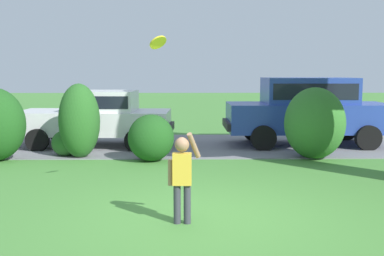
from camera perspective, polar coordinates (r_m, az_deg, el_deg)
ground_plane at (r=7.20m, az=1.53°, el=-10.27°), size 80.00×80.00×0.00m
driveway_strip at (r=13.77m, az=0.38°, el=-2.03°), size 28.00×4.40×0.02m
shrub_centre_left at (r=12.09m, az=-13.38°, el=0.39°), size 1.25×1.09×1.81m
shrub_centre at (r=11.34m, az=-4.85°, el=-1.17°), size 1.08×1.00×1.10m
shrub_centre_right at (r=11.97m, az=14.25°, el=0.55°), size 1.45×1.44×1.72m
parked_sedan at (r=13.81m, az=-11.06°, el=1.37°), size 4.46×2.22×1.56m
parked_suv at (r=14.06m, az=13.48°, el=2.35°), size 4.70×2.11×1.92m
child_thrower at (r=6.67m, az=-1.17°, el=-5.29°), size 0.46×0.26×1.29m
frisbee at (r=7.65m, az=-4.02°, el=10.02°), size 0.32×0.26×0.28m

